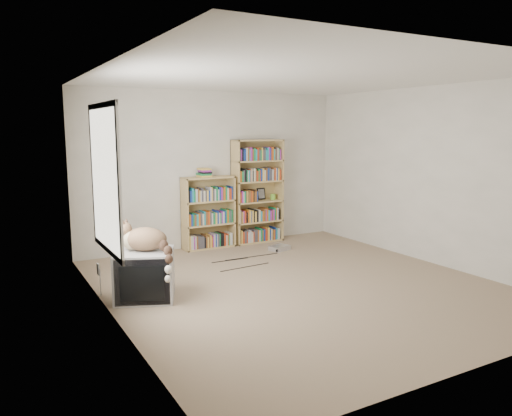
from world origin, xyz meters
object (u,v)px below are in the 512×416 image
crt_tv (145,275)px  dvd_player (280,248)px  cat (148,243)px  bookcase_short (208,215)px  bookcase_tall (257,194)px

crt_tv → dvd_player: size_ratio=2.61×
crt_tv → cat: cat is taller
bookcase_short → crt_tv: bearing=-130.2°
bookcase_short → cat: bearing=-128.7°
cat → bookcase_tall: bookcase_tall is taller
bookcase_tall → dvd_player: (0.01, -0.72, -0.79)m
cat → dvd_player: size_ratio=2.51×
crt_tv → bookcase_short: bookcase_short is taller
bookcase_tall → bookcase_short: 0.95m
crt_tv → bookcase_tall: 3.23m
crt_tv → dvd_player: bearing=47.9°
dvd_player → crt_tv: bearing=-171.3°
cat → dvd_player: bearing=60.5°
bookcase_short → dvd_player: (0.91, -0.72, -0.49)m
bookcase_short → dvd_player: bearing=-38.2°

